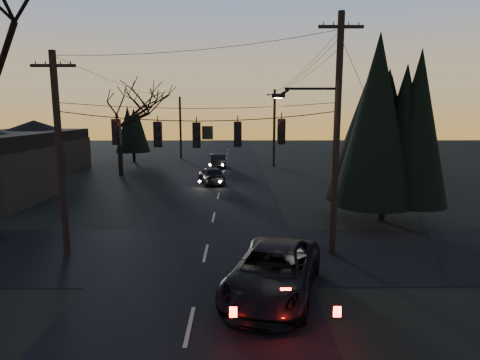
{
  "coord_description": "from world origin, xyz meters",
  "views": [
    {
      "loc": [
        1.37,
        -6.63,
        6.08
      ],
      "look_at": [
        1.49,
        9.75,
        3.28
      ],
      "focal_mm": 30.0,
      "sensor_mm": 36.0,
      "label": 1
    }
  ],
  "objects_px": {
    "suv_near": "(274,272)",
    "sedan_oncoming_a": "(212,175)",
    "utility_pole_far_r": "(274,166)",
    "utility_pole_far_l": "(181,158)",
    "utility_pole_left": "(67,254)",
    "sedan_oncoming_b": "(217,161)",
    "evergreen_right": "(387,131)",
    "utility_pole_right": "(332,253)"
  },
  "relations": [
    {
      "from": "suv_near",
      "to": "sedan_oncoming_a",
      "type": "xyz_separation_m",
      "value": [
        -3.39,
        21.0,
        -0.05
      ]
    },
    {
      "from": "utility_pole_far_r",
      "to": "utility_pole_far_l",
      "type": "xyz_separation_m",
      "value": [
        -11.5,
        8.0,
        0.0
      ]
    },
    {
      "from": "utility_pole_far_l",
      "to": "sedan_oncoming_a",
      "type": "bearing_deg",
      "value": -74.68
    },
    {
      "from": "utility_pole_left",
      "to": "utility_pole_far_r",
      "type": "bearing_deg",
      "value": 67.67
    },
    {
      "from": "sedan_oncoming_b",
      "to": "utility_pole_far_l",
      "type": "bearing_deg",
      "value": -65.54
    },
    {
      "from": "utility_pole_left",
      "to": "sedan_oncoming_b",
      "type": "xyz_separation_m",
      "value": [
        5.2,
        27.17,
        0.75
      ]
    },
    {
      "from": "evergreen_right",
      "to": "suv_near",
      "type": "distance_m",
      "value": 12.37
    },
    {
      "from": "utility_pole_far_l",
      "to": "suv_near",
      "type": "relative_size",
      "value": 1.39
    },
    {
      "from": "evergreen_right",
      "to": "sedan_oncoming_a",
      "type": "relative_size",
      "value": 2.02
    },
    {
      "from": "evergreen_right",
      "to": "sedan_oncoming_a",
      "type": "bearing_deg",
      "value": 131.5
    },
    {
      "from": "sedan_oncoming_b",
      "to": "utility_pole_right",
      "type": "bearing_deg",
      "value": 97.01
    },
    {
      "from": "utility_pole_right",
      "to": "utility_pole_left",
      "type": "bearing_deg",
      "value": 180.0
    },
    {
      "from": "utility_pole_right",
      "to": "utility_pole_left",
      "type": "distance_m",
      "value": 11.5
    },
    {
      "from": "evergreen_right",
      "to": "utility_pole_right",
      "type": "bearing_deg",
      "value": -127.27
    },
    {
      "from": "utility_pole_left",
      "to": "suv_near",
      "type": "height_order",
      "value": "utility_pole_left"
    },
    {
      "from": "utility_pole_far_l",
      "to": "sedan_oncoming_b",
      "type": "xyz_separation_m",
      "value": [
        5.2,
        -8.83,
        0.75
      ]
    },
    {
      "from": "utility_pole_far_r",
      "to": "sedan_oncoming_a",
      "type": "distance_m",
      "value": 12.68
    },
    {
      "from": "utility_pole_left",
      "to": "sedan_oncoming_a",
      "type": "bearing_deg",
      "value": 73.01
    },
    {
      "from": "utility_pole_right",
      "to": "utility_pole_far_r",
      "type": "xyz_separation_m",
      "value": [
        0.0,
        28.0,
        0.0
      ]
    },
    {
      "from": "suv_near",
      "to": "sedan_oncoming_a",
      "type": "height_order",
      "value": "suv_near"
    },
    {
      "from": "utility_pole_left",
      "to": "utility_pole_far_r",
      "type": "relative_size",
      "value": 1.0
    },
    {
      "from": "utility_pole_far_l",
      "to": "sedan_oncoming_b",
      "type": "bearing_deg",
      "value": -59.5
    },
    {
      "from": "utility_pole_far_r",
      "to": "evergreen_right",
      "type": "bearing_deg",
      "value": -79.87
    },
    {
      "from": "utility_pole_far_r",
      "to": "utility_pole_far_l",
      "type": "height_order",
      "value": "utility_pole_far_r"
    },
    {
      "from": "sedan_oncoming_b",
      "to": "utility_pole_left",
      "type": "bearing_deg",
      "value": 73.13
    },
    {
      "from": "sedan_oncoming_a",
      "to": "sedan_oncoming_b",
      "type": "height_order",
      "value": "sedan_oncoming_b"
    },
    {
      "from": "sedan_oncoming_b",
      "to": "utility_pole_far_r",
      "type": "bearing_deg",
      "value": -178.55
    },
    {
      "from": "utility_pole_far_r",
      "to": "sedan_oncoming_a",
      "type": "relative_size",
      "value": 1.93
    },
    {
      "from": "utility_pole_right",
      "to": "utility_pole_far_l",
      "type": "height_order",
      "value": "utility_pole_right"
    },
    {
      "from": "utility_pole_far_l",
      "to": "sedan_oncoming_b",
      "type": "distance_m",
      "value": 10.27
    },
    {
      "from": "utility_pole_far_r",
      "to": "utility_pole_far_l",
      "type": "bearing_deg",
      "value": 145.18
    },
    {
      "from": "utility_pole_far_r",
      "to": "evergreen_right",
      "type": "xyz_separation_m",
      "value": [
        4.05,
        -22.68,
        5.03
      ]
    },
    {
      "from": "utility_pole_right",
      "to": "evergreen_right",
      "type": "bearing_deg",
      "value": 52.73
    },
    {
      "from": "utility_pole_left",
      "to": "sedan_oncoming_a",
      "type": "xyz_separation_m",
      "value": [
        5.2,
        17.02,
        0.75
      ]
    },
    {
      "from": "utility_pole_right",
      "to": "sedan_oncoming_a",
      "type": "bearing_deg",
      "value": 110.31
    },
    {
      "from": "utility_pole_far_r",
      "to": "utility_pole_right",
      "type": "bearing_deg",
      "value": -90.0
    },
    {
      "from": "sedan_oncoming_a",
      "to": "utility_pole_far_l",
      "type": "bearing_deg",
      "value": -88.72
    },
    {
      "from": "utility_pole_far_r",
      "to": "suv_near",
      "type": "relative_size",
      "value": 1.47
    },
    {
      "from": "utility_pole_right",
      "to": "sedan_oncoming_a",
      "type": "relative_size",
      "value": 2.27
    },
    {
      "from": "utility_pole_right",
      "to": "sedan_oncoming_a",
      "type": "xyz_separation_m",
      "value": [
        -6.3,
        17.02,
        0.75
      ]
    },
    {
      "from": "utility_pole_left",
      "to": "suv_near",
      "type": "relative_size",
      "value": 1.47
    },
    {
      "from": "utility_pole_right",
      "to": "utility_pole_left",
      "type": "xyz_separation_m",
      "value": [
        -11.5,
        0.0,
        0.0
      ]
    }
  ]
}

